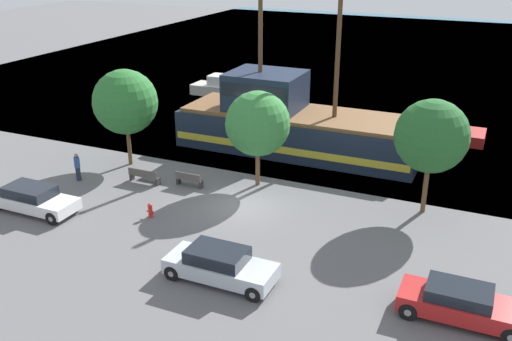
{
  "coord_description": "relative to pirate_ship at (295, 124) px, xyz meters",
  "views": [
    {
      "loc": [
        11.72,
        -24.41,
        13.04
      ],
      "look_at": [
        -0.1,
        2.0,
        1.2
      ],
      "focal_mm": 40.0,
      "sensor_mm": 36.0,
      "label": 1
    }
  ],
  "objects": [
    {
      "name": "tree_row_mideast",
      "position": [
        0.14,
        -6.26,
        1.84
      ],
      "size": [
        3.59,
        3.59,
        5.43
      ],
      "color": "brown",
      "rests_on": "ground_plane"
    },
    {
      "name": "moored_boat_outer",
      "position": [
        7.8,
        6.33,
        -1.2
      ],
      "size": [
        7.05,
        2.54,
        1.6
      ],
      "color": "maroon",
      "rests_on": "water_surface"
    },
    {
      "name": "tree_row_east",
      "position": [
        -8.38,
        -6.55,
        2.18
      ],
      "size": [
        3.88,
        3.88,
        5.92
      ],
      "color": "brown",
      "rests_on": "ground_plane"
    },
    {
      "name": "parked_car_curb_front",
      "position": [
        2.7,
        -15.81,
        -1.08
      ],
      "size": [
        4.58,
        1.84,
        1.41
      ],
      "color": "#B7BCC6",
      "rests_on": "ground_plane"
    },
    {
      "name": "parked_car_curb_rear",
      "position": [
        -9.03,
        -14.03,
        -1.1
      ],
      "size": [
        4.81,
        1.83,
        1.35
      ],
      "color": "white",
      "rests_on": "ground_plane"
    },
    {
      "name": "bench_promenade_east",
      "position": [
        -3.29,
        -8.07,
        -1.36
      ],
      "size": [
        1.58,
        0.45,
        0.85
      ],
      "color": "#4C4742",
      "rests_on": "ground_plane"
    },
    {
      "name": "water_surface",
      "position": [
        0.48,
        34.96,
        -1.79
      ],
      "size": [
        80.0,
        80.0,
        0.0
      ],
      "primitive_type": "plane",
      "color": "#38667F",
      "rests_on": "ground"
    },
    {
      "name": "tree_row_midwest",
      "position": [
        9.28,
        -5.95,
        2.29
      ],
      "size": [
        3.64,
        3.64,
        5.91
      ],
      "color": "brown",
      "rests_on": "ground_plane"
    },
    {
      "name": "parked_car_curb_mid",
      "position": [
        11.93,
        -14.54,
        -1.09
      ],
      "size": [
        4.47,
        1.79,
        1.36
      ],
      "color": "#B21E1E",
      "rests_on": "ground_plane"
    },
    {
      "name": "pedestrian_walking_near",
      "position": [
        -9.59,
        -9.91,
        -0.96
      ],
      "size": [
        0.32,
        0.32,
        1.64
      ],
      "color": "#232838",
      "rests_on": "ground_plane"
    },
    {
      "name": "moored_boat_dockside",
      "position": [
        -10.09,
        10.66,
        -1.12
      ],
      "size": [
        7.22,
        2.08,
        1.79
      ],
      "color": "#B7B2A8",
      "rests_on": "water_surface"
    },
    {
      "name": "pirate_ship",
      "position": [
        0.0,
        0.0,
        0.0
      ],
      "size": [
        17.0,
        5.05,
        11.29
      ],
      "color": "#192338",
      "rests_on": "water_surface"
    },
    {
      "name": "fire_hydrant",
      "position": [
        -3.12,
        -12.19,
        -1.38
      ],
      "size": [
        0.42,
        0.25,
        0.76
      ],
      "color": "red",
      "rests_on": "ground_plane"
    },
    {
      "name": "bench_promenade_west",
      "position": [
        -5.9,
        -8.68,
        -1.34
      ],
      "size": [
        1.91,
        0.45,
        0.85
      ],
      "color": "#4C4742",
      "rests_on": "ground_plane"
    },
    {
      "name": "ground_plane",
      "position": [
        0.48,
        -9.04,
        -1.79
      ],
      "size": [
        160.0,
        160.0,
        0.0
      ],
      "primitive_type": "plane",
      "color": "#5B5B5E"
    }
  ]
}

